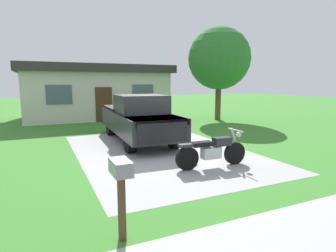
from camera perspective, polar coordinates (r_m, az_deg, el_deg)
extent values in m
plane|color=#3A7C2B|center=(9.86, -1.50, -5.14)|extent=(80.00, 80.00, 0.00)
cube|color=#9F9F9F|center=(9.85, -1.50, -5.12)|extent=(5.56, 8.17, 0.01)
cube|color=#A7A7A2|center=(5.26, 26.99, -19.08)|extent=(36.00, 1.80, 0.01)
cylinder|color=black|center=(8.49, 13.37, -5.39)|extent=(0.66, 0.15, 0.66)
cylinder|color=black|center=(7.70, 3.91, -6.62)|extent=(0.66, 0.15, 0.66)
cube|color=silver|center=(8.03, 8.74, -5.39)|extent=(0.57, 0.28, 0.32)
cube|color=#28282D|center=(8.15, 10.89, -3.08)|extent=(0.53, 0.28, 0.24)
cube|color=black|center=(7.82, 6.90, -3.64)|extent=(0.61, 0.30, 0.12)
cube|color=#28282D|center=(7.61, 3.94, -3.94)|extent=(0.49, 0.22, 0.08)
cylinder|color=silver|center=(8.41, 13.46, -2.94)|extent=(0.33, 0.07, 0.77)
cylinder|color=silver|center=(8.35, 13.54, -0.79)|extent=(0.07, 0.70, 0.04)
sphere|color=silver|center=(8.44, 14.16, -1.67)|extent=(0.16, 0.16, 0.16)
cylinder|color=black|center=(10.18, 1.25, -2.27)|extent=(0.34, 0.85, 0.84)
cylinder|color=black|center=(9.66, -7.73, -2.95)|extent=(0.34, 0.85, 0.84)
cylinder|color=black|center=(13.42, -4.68, 0.41)|extent=(0.34, 0.85, 0.84)
cylinder|color=black|center=(13.03, -11.57, 0.01)|extent=(0.34, 0.85, 0.84)
cube|color=#28282D|center=(11.52, -6.05, 0.91)|extent=(2.26, 5.69, 0.80)
cube|color=#28282D|center=(9.73, -3.06, 1.27)|extent=(1.99, 1.99, 0.20)
cube|color=#28282D|center=(11.06, -5.54, 4.49)|extent=(1.89, 1.98, 0.70)
cube|color=#3F4C56|center=(10.31, -4.26, 3.63)|extent=(1.71, 0.24, 0.60)
cube|color=black|center=(12.98, -7.97, 2.87)|extent=(2.01, 2.48, 0.50)
cube|color=black|center=(8.91, -1.09, -1.38)|extent=(1.70, 0.18, 0.64)
cube|color=#4C3823|center=(4.43, -9.38, -15.72)|extent=(0.10, 0.10, 1.10)
cube|color=gray|center=(4.21, -9.59, -8.28)|extent=(0.26, 0.48, 0.22)
cylinder|color=brown|center=(18.31, 10.13, 5.18)|extent=(0.36, 0.36, 2.51)
sphere|color=#31772F|center=(18.34, 10.36, 13.36)|extent=(3.88, 3.88, 3.88)
cube|color=beige|center=(19.98, -14.43, 6.04)|extent=(9.00, 5.00, 3.00)
cube|color=#383333|center=(19.98, -14.63, 11.06)|extent=(9.60, 5.60, 0.50)
cube|color=#4C2D19|center=(17.53, -12.87, 4.27)|extent=(1.00, 0.08, 2.10)
cube|color=#4C5966|center=(17.15, -21.25, 5.97)|extent=(1.40, 0.06, 1.10)
cube|color=#4C5966|center=(18.18, -5.10, 6.66)|extent=(1.40, 0.06, 1.10)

